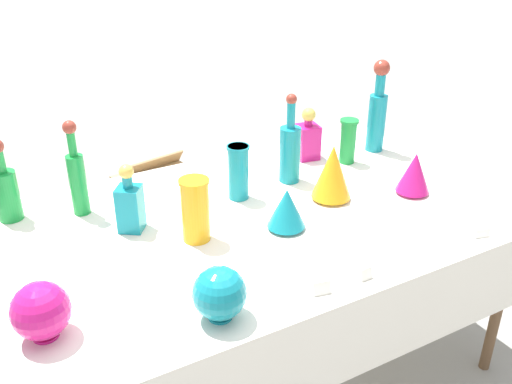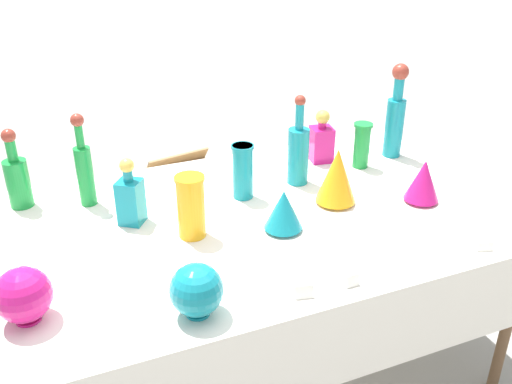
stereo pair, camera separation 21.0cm
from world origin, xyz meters
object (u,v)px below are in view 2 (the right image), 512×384
Objects in this scene: fluted_vase_0 at (337,176)px; round_bowl_1 at (23,295)px; slender_vase_2 at (191,205)px; tall_bottle_2 at (17,177)px; tall_bottle_3 at (298,152)px; round_bowl_0 at (196,290)px; cardboard_box_behind_left at (248,200)px; square_decanter_1 at (130,197)px; slender_vase_0 at (243,170)px; tall_bottle_0 at (395,116)px; tall_bottle_1 at (84,168)px; slender_vase_1 at (362,144)px; cardboard_box_behind_right at (186,203)px; square_decanter_0 at (321,140)px; fluted_vase_2 at (423,180)px; fluted_vase_1 at (284,210)px.

round_bowl_1 is at bearing -166.32° from fluted_vase_0.
slender_vase_2 is at bearing 25.01° from round_bowl_1.
tall_bottle_2 is 1.10m from tall_bottle_3.
round_bowl_0 is 1.97m from cardboard_box_behind_left.
slender_vase_2 is at bearing -44.67° from square_decanter_1.
slender_vase_0 is 1.33× the size of round_bowl_1.
tall_bottle_1 is at bearing 177.73° from tall_bottle_0.
slender_vase_2 is (-0.27, -0.21, 0.00)m from slender_vase_0.
tall_bottle_0 is 2.65× the size of round_bowl_0.
round_bowl_1 is (-1.63, -0.59, -0.11)m from tall_bottle_0.
tall_bottle_3 is 1.25m from cardboard_box_behind_left.
tall_bottle_2 is at bearing 88.56° from round_bowl_1.
tall_bottle_2 is 1.95× the size of round_bowl_0.
tall_bottle_2 is at bearing 172.25° from slender_vase_1.
round_bowl_0 is 0.32× the size of cardboard_box_behind_right.
tall_bottle_0 is 1.14× the size of tall_bottle_3.
cardboard_box_behind_right reaches higher than cardboard_box_behind_left.
tall_bottle_3 is 1.71× the size of slender_vase_0.
round_bowl_1 is at bearing -150.76° from slender_vase_0.
round_bowl_1 is at bearing -152.77° from square_decanter_0.
square_decanter_0 is 1.19m from round_bowl_0.
slender_vase_2 is at bearing 173.61° from fluted_vase_2.
tall_bottle_1 is at bearing 157.58° from fluted_vase_0.
tall_bottle_1 is at bearing 162.75° from slender_vase_0.
tall_bottle_3 reaches higher than fluted_vase_2.
fluted_vase_1 is 0.97× the size of round_bowl_0.
slender_vase_1 is 1.16× the size of fluted_vase_2.
round_bowl_0 is at bearing -121.71° from slender_vase_0.
fluted_vase_1 is at bearing -16.48° from slender_vase_2.
slender_vase_1 is 1.29× the size of fluted_vase_1.
slender_vase_2 reaches higher than round_bowl_0.
round_bowl_0 is at bearing -162.50° from fluted_vase_2.
fluted_vase_0 is 1.45× the size of fluted_vase_1.
square_decanter_0 reaches higher than slender_vase_2.
slender_vase_1 is (1.41, -0.19, -0.01)m from tall_bottle_2.
slender_vase_0 is at bearing 4.10° from square_decanter_1.
fluted_vase_2 is (-0.16, -0.43, -0.10)m from tall_bottle_0.
slender_vase_1 is 0.35× the size of cardboard_box_behind_left.
tall_bottle_0 is 1.26m from square_decanter_1.
slender_vase_0 is 0.38× the size of cardboard_box_behind_left.
slender_vase_0 is at bearing 29.24° from round_bowl_1.
square_decanter_0 reaches higher than fluted_vase_0.
square_decanter_1 is at bearing -114.25° from cardboard_box_behind_right.
fluted_vase_2 is at bearing -20.53° from fluted_vase_0.
cardboard_box_behind_left is (0.39, 1.32, -0.68)m from fluted_vase_1.
square_decanter_0 is 0.94× the size of square_decanter_1.
tall_bottle_2 is at bearing 141.33° from square_decanter_1.
slender_vase_2 reaches higher than slender_vase_1.
slender_vase_0 is 1.37× the size of round_bowl_0.
cardboard_box_behind_right is (0.62, 0.89, -0.72)m from tall_bottle_1.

